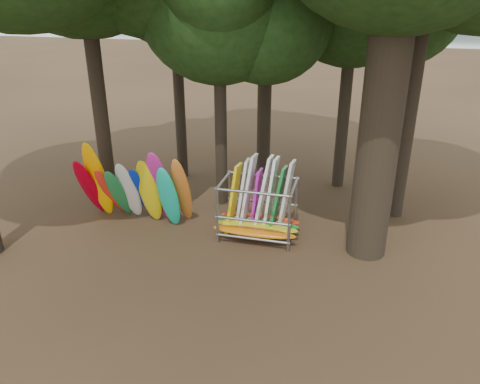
# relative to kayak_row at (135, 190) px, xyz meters

# --- Properties ---
(ground) EXTENTS (120.00, 120.00, 0.00)m
(ground) POSITION_rel_kayak_row_xyz_m (3.37, -1.01, -1.28)
(ground) COLOR #47331E
(ground) RESTS_ON ground
(lake) EXTENTS (160.00, 160.00, 0.00)m
(lake) POSITION_rel_kayak_row_xyz_m (3.37, 58.99, -1.28)
(lake) COLOR gray
(lake) RESTS_ON ground
(far_shore) EXTENTS (160.00, 4.00, 4.00)m
(far_shore) POSITION_rel_kayak_row_xyz_m (3.37, 108.99, 0.72)
(far_shore) COLOR black
(far_shore) RESTS_ON ground
(oak_5) EXTENTS (6.37, 6.37, 10.13)m
(oak_5) POSITION_rel_kayak_row_xyz_m (2.41, 2.46, 6.05)
(oak_5) COLOR black
(oak_5) RESTS_ON ground
(kayak_row) EXTENTS (4.13, 1.97, 3.21)m
(kayak_row) POSITION_rel_kayak_row_xyz_m (0.00, 0.00, 0.00)
(kayak_row) COLOR #AD0015
(kayak_row) RESTS_ON ground
(storage_rack) EXTENTS (2.82, 1.54, 2.86)m
(storage_rack) POSITION_rel_kayak_row_xyz_m (4.35, 0.15, -0.34)
(storage_rack) COLOR gray
(storage_rack) RESTS_ON ground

